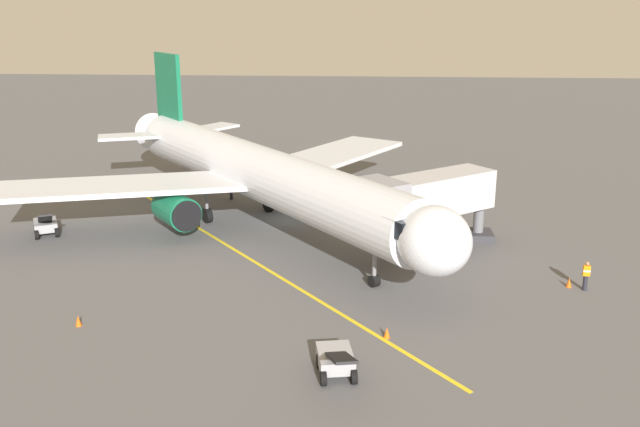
{
  "coord_description": "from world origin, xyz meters",
  "views": [
    {
      "loc": [
        -5.97,
        49.55,
        15.41
      ],
      "look_at": [
        -2.97,
        8.34,
        3.0
      ],
      "focal_mm": 38.95,
      "sensor_mm": 36.0,
      "label": 1
    }
  ],
  "objects_px": {
    "belt_loader_near_nose": "(46,225)",
    "safety_cone_nose_left": "(569,283)",
    "jet_bridge": "(418,199)",
    "ground_crew_wing_walker": "(231,189)",
    "airplane": "(255,172)",
    "ground_crew_marshaller": "(586,275)",
    "belt_loader_portside": "(336,360)",
    "safety_cone_wing_port": "(78,321)",
    "safety_cone_nose_right": "(387,333)"
  },
  "relations": [
    {
      "from": "airplane",
      "to": "belt_loader_near_nose",
      "type": "distance_m",
      "value": 15.05
    },
    {
      "from": "jet_bridge",
      "to": "safety_cone_wing_port",
      "type": "relative_size",
      "value": 18.46
    },
    {
      "from": "safety_cone_nose_left",
      "to": "jet_bridge",
      "type": "bearing_deg",
      "value": -28.34
    },
    {
      "from": "jet_bridge",
      "to": "safety_cone_nose_right",
      "type": "bearing_deg",
      "value": 79.97
    },
    {
      "from": "safety_cone_nose_left",
      "to": "safety_cone_nose_right",
      "type": "bearing_deg",
      "value": 34.06
    },
    {
      "from": "ground_crew_marshaller",
      "to": "jet_bridge",
      "type": "bearing_deg",
      "value": -28.21
    },
    {
      "from": "safety_cone_nose_right",
      "to": "safety_cone_nose_left",
      "type": "bearing_deg",
      "value": -145.94
    },
    {
      "from": "jet_bridge",
      "to": "belt_loader_near_nose",
      "type": "distance_m",
      "value": 25.87
    },
    {
      "from": "ground_crew_marshaller",
      "to": "ground_crew_wing_walker",
      "type": "relative_size",
      "value": 1.0
    },
    {
      "from": "belt_loader_near_nose",
      "to": "jet_bridge",
      "type": "bearing_deg",
      "value": 174.5
    },
    {
      "from": "jet_bridge",
      "to": "ground_crew_wing_walker",
      "type": "relative_size",
      "value": 5.94
    },
    {
      "from": "airplane",
      "to": "ground_crew_wing_walker",
      "type": "distance_m",
      "value": 8.29
    },
    {
      "from": "jet_bridge",
      "to": "ground_crew_marshaller",
      "type": "bearing_deg",
      "value": 151.79
    },
    {
      "from": "belt_loader_portside",
      "to": "safety_cone_nose_right",
      "type": "xyz_separation_m",
      "value": [
        -2.27,
        -3.64,
        -0.44
      ]
    },
    {
      "from": "safety_cone_nose_left",
      "to": "safety_cone_nose_right",
      "type": "relative_size",
      "value": 1.0
    },
    {
      "from": "belt_loader_near_nose",
      "to": "ground_crew_wing_walker",
      "type": "bearing_deg",
      "value": -138.01
    },
    {
      "from": "jet_bridge",
      "to": "safety_cone_nose_left",
      "type": "xyz_separation_m",
      "value": [
        -8.43,
        4.55,
        -3.49
      ]
    },
    {
      "from": "safety_cone_nose_left",
      "to": "ground_crew_marshaller",
      "type": "bearing_deg",
      "value": 153.28
    },
    {
      "from": "jet_bridge",
      "to": "belt_loader_portside",
      "type": "bearing_deg",
      "value": 74.18
    },
    {
      "from": "belt_loader_portside",
      "to": "safety_cone_nose_left",
      "type": "height_order",
      "value": "belt_loader_portside"
    },
    {
      "from": "belt_loader_portside",
      "to": "safety_cone_wing_port",
      "type": "bearing_deg",
      "value": -16.3
    },
    {
      "from": "belt_loader_portside",
      "to": "safety_cone_nose_left",
      "type": "xyz_separation_m",
      "value": [
        -12.76,
        -10.74,
        -0.44
      ]
    },
    {
      "from": "ground_crew_wing_walker",
      "to": "airplane",
      "type": "bearing_deg",
      "value": 114.7
    },
    {
      "from": "safety_cone_nose_left",
      "to": "safety_cone_nose_right",
      "type": "distance_m",
      "value": 12.66
    },
    {
      "from": "belt_loader_near_nose",
      "to": "ground_crew_marshaller",
      "type": "bearing_deg",
      "value": 167.99
    },
    {
      "from": "belt_loader_near_nose",
      "to": "safety_cone_nose_left",
      "type": "bearing_deg",
      "value": 168.35
    },
    {
      "from": "airplane",
      "to": "ground_crew_marshaller",
      "type": "xyz_separation_m",
      "value": [
        -20.4,
        10.46,
        -3.12
      ]
    },
    {
      "from": "jet_bridge",
      "to": "safety_cone_wing_port",
      "type": "distance_m",
      "value": 21.17
    },
    {
      "from": "ground_crew_wing_walker",
      "to": "safety_cone_nose_right",
      "type": "relative_size",
      "value": 3.11
    },
    {
      "from": "ground_crew_marshaller",
      "to": "belt_loader_portside",
      "type": "distance_m",
      "value": 17.03
    },
    {
      "from": "safety_cone_wing_port",
      "to": "belt_loader_near_nose",
      "type": "bearing_deg",
      "value": -59.75
    },
    {
      "from": "belt_loader_near_nose",
      "to": "safety_cone_nose_left",
      "type": "height_order",
      "value": "belt_loader_near_nose"
    },
    {
      "from": "airplane",
      "to": "safety_cone_nose_left",
      "type": "distance_m",
      "value": 22.38
    },
    {
      "from": "safety_cone_nose_right",
      "to": "airplane",
      "type": "bearing_deg",
      "value": -61.96
    },
    {
      "from": "ground_crew_wing_walker",
      "to": "belt_loader_near_nose",
      "type": "xyz_separation_m",
      "value": [
        11.16,
        10.04,
        -0.17
      ]
    },
    {
      "from": "ground_crew_marshaller",
      "to": "belt_loader_near_nose",
      "type": "relative_size",
      "value": 0.37
    },
    {
      "from": "airplane",
      "to": "jet_bridge",
      "type": "relative_size",
      "value": 3.37
    },
    {
      "from": "jet_bridge",
      "to": "safety_cone_nose_left",
      "type": "relative_size",
      "value": 18.46
    },
    {
      "from": "safety_cone_nose_left",
      "to": "safety_cone_wing_port",
      "type": "xyz_separation_m",
      "value": [
        25.89,
        6.89,
        0.0
      ]
    },
    {
      "from": "airplane",
      "to": "safety_cone_wing_port",
      "type": "bearing_deg",
      "value": 69.75
    },
    {
      "from": "belt_loader_portside",
      "to": "ground_crew_marshaller",
      "type": "bearing_deg",
      "value": -142.59
    },
    {
      "from": "ground_crew_marshaller",
      "to": "belt_loader_portside",
      "type": "relative_size",
      "value": 0.36
    },
    {
      "from": "belt_loader_portside",
      "to": "safety_cone_wing_port",
      "type": "relative_size",
      "value": 8.58
    },
    {
      "from": "ground_crew_wing_walker",
      "to": "safety_cone_nose_right",
      "type": "distance_m",
      "value": 27.13
    },
    {
      "from": "jet_bridge",
      "to": "safety_cone_nose_left",
      "type": "height_order",
      "value": "jet_bridge"
    },
    {
      "from": "airplane",
      "to": "jet_bridge",
      "type": "height_order",
      "value": "airplane"
    },
    {
      "from": "airplane",
      "to": "safety_cone_nose_right",
      "type": "bearing_deg",
      "value": 118.04
    },
    {
      "from": "belt_loader_portside",
      "to": "safety_cone_nose_right",
      "type": "relative_size",
      "value": 8.58
    },
    {
      "from": "airplane",
      "to": "belt_loader_portside",
      "type": "distance_m",
      "value": 22.16
    },
    {
      "from": "safety_cone_nose_right",
      "to": "ground_crew_wing_walker",
      "type": "bearing_deg",
      "value": -62.91
    }
  ]
}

